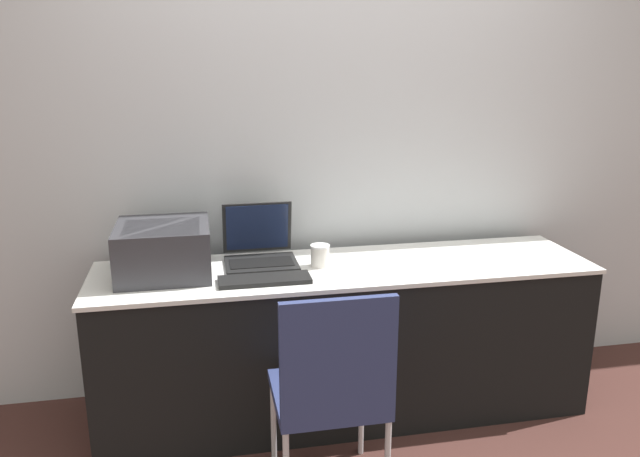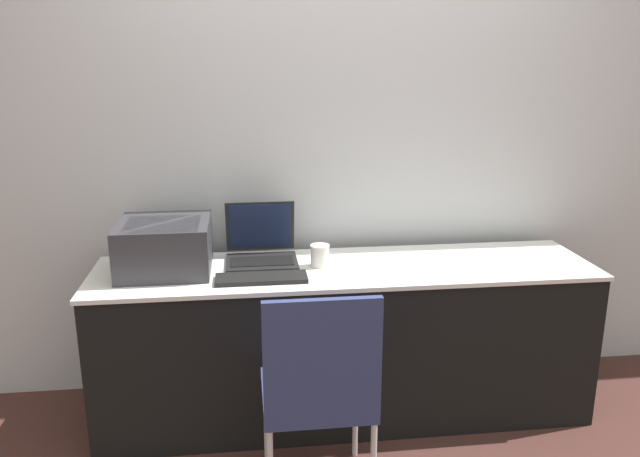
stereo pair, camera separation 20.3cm
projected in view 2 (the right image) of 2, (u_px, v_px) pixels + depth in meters
name	position (u px, v px, depth m)	size (l,w,h in m)	color
ground_plane	(353.00, 443.00, 2.84)	(14.00, 14.00, 0.00)	#472823
wall_back	(334.00, 139.00, 3.14)	(8.00, 0.05, 2.60)	silver
table	(344.00, 340.00, 3.01)	(2.33, 0.58, 0.76)	black
printer	(165.00, 244.00, 2.82)	(0.41, 0.41, 0.23)	#333338
laptop_left	(261.00, 249.00, 2.98)	(0.33, 0.32, 0.27)	black
external_keyboard	(261.00, 278.00, 2.72)	(0.40, 0.14, 0.02)	black
coffee_cup	(320.00, 256.00, 2.90)	(0.09, 0.09, 0.10)	white
chair	(319.00, 384.00, 2.34)	(0.42, 0.42, 0.90)	navy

